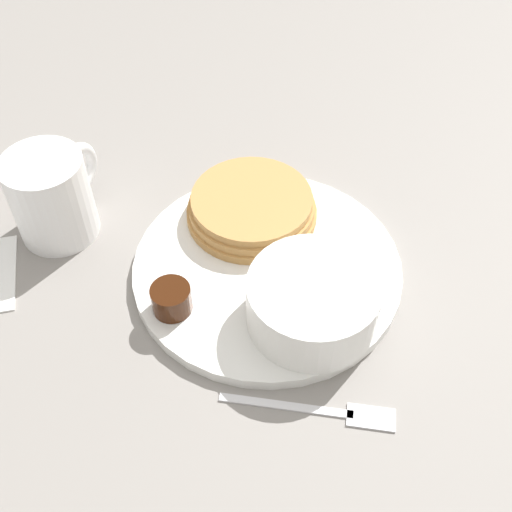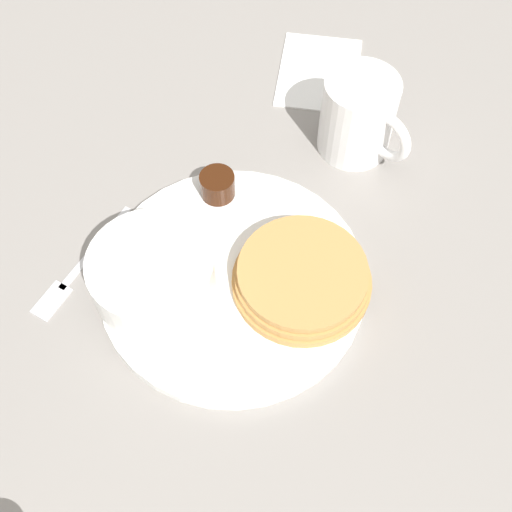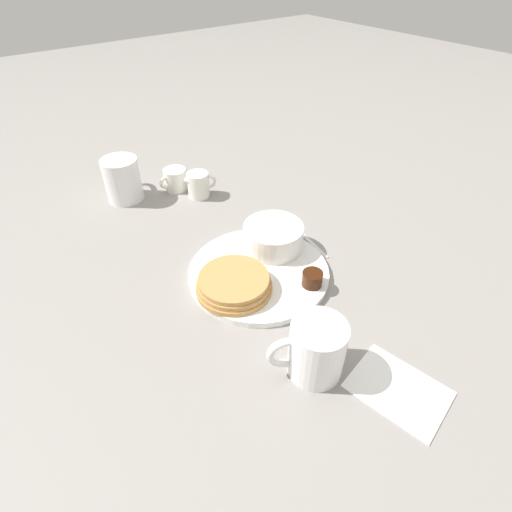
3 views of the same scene
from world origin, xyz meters
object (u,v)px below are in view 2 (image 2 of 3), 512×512
plate (233,279)px  coffee_mug (359,117)px  fork (74,273)px  bowl (152,273)px

plate → coffee_mug: size_ratio=2.45×
fork → plate: bearing=-73.2°
plate → fork: (-0.04, 0.15, -0.00)m
bowl → plate: bearing=-60.0°
plate → bowl: bearing=120.0°
bowl → fork: size_ratio=0.79×
fork → coffee_mug: bearing=-40.1°
bowl → coffee_mug: size_ratio=1.10×
plate → fork: bearing=106.8°
bowl → coffee_mug: (0.24, -0.13, 0.01)m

